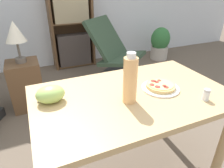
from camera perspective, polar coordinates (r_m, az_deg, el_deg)
The scene contains 10 objects.
dining_table at distance 1.25m, azimuth 5.66°, elevation -7.20°, with size 1.16×0.71×0.74m.
pizza_on_plate at distance 1.27m, azimuth 13.70°, elevation -0.75°, with size 0.23×0.23×0.04m.
grape_bunch at distance 1.14m, azimuth -17.24°, elevation -2.77°, with size 0.16×0.12×0.09m.
drink_bottle at distance 1.05m, azimuth 5.21°, elevation 1.20°, with size 0.08×0.08×0.28m.
salt_shaker at distance 1.23m, azimuth 25.31°, elevation -2.78°, with size 0.04×0.04×0.07m.
lounge_chair_far at distance 2.93m, azimuth 1.32°, elevation 6.49°, with size 0.89×0.96×0.88m.
bookshelf at distance 3.45m, azimuth -11.46°, elevation 15.84°, with size 0.69×0.28×1.47m.
side_table at distance 2.48m, azimuth -23.27°, elevation -0.24°, with size 0.34×0.34×0.55m.
table_lamp at distance 2.29m, azimuth -25.99°, elevation 12.82°, with size 0.21×0.21×0.43m.
potted_plant_floor at distance 3.90m, azimuth 13.56°, elevation 11.18°, with size 0.37×0.32×0.59m.
Camera 1 is at (-0.44, -0.85, 1.33)m, focal length 32.00 mm.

